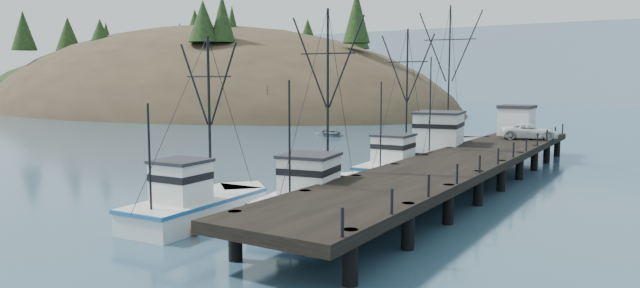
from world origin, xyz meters
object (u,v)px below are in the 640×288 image
object	(u,v)px
work_vessel	(444,150)
pickup_truck	(529,131)
pier_shed	(517,120)
trawler_far	(401,166)
motorboat	(331,136)
trawler_mid	(200,205)
trawler_near	(321,195)
pier	(462,162)

from	to	relation	value
work_vessel	pickup_truck	size ratio (longest dim) A/B	3.46
pier_shed	trawler_far	bearing A→B (deg)	-105.21
work_vessel	pier_shed	world-z (taller)	work_vessel
motorboat	trawler_mid	bearing A→B (deg)	-108.28
trawler_mid	work_vessel	world-z (taller)	work_vessel
work_vessel	trawler_near	bearing A→B (deg)	-89.34
trawler_mid	pickup_truck	distance (m)	32.24
pickup_truck	pier_shed	bearing A→B (deg)	9.56
motorboat	trawler_near	bearing A→B (deg)	-100.57
trawler_far	pickup_truck	size ratio (longest dim) A/B	2.31
pier	motorboat	world-z (taller)	pier
trawler_mid	pickup_truck	size ratio (longest dim) A/B	1.99
pier_shed	motorboat	world-z (taller)	pier_shed
trawler_near	trawler_mid	xyz separation A→B (m)	(-3.92, -5.30, -0.00)
work_vessel	pier	bearing A→B (deg)	-63.58
trawler_mid	trawler_far	distance (m)	17.95
trawler_mid	pier_shed	distance (m)	34.93
trawler_near	work_vessel	size ratio (longest dim) A/B	0.68
trawler_far	work_vessel	size ratio (longest dim) A/B	0.67
pickup_truck	work_vessel	bearing A→B (deg)	112.34
pier	pickup_truck	xyz separation A→B (m)	(1.14, 14.77, 0.98)
trawler_mid	motorboat	bearing A→B (deg)	112.46
pier	work_vessel	size ratio (longest dim) A/B	2.62
pier_shed	motorboat	distance (m)	26.23
work_vessel	pier_shed	bearing A→B (deg)	65.48
trawler_mid	pier	bearing A→B (deg)	62.43
pickup_truck	motorboat	bearing A→B (deg)	47.28
pier	pickup_truck	bearing A→B (deg)	85.59
trawler_mid	motorboat	size ratio (longest dim) A/B	1.84
pier_shed	motorboat	bearing A→B (deg)	162.83
trawler_near	pickup_truck	distance (m)	26.13
work_vessel	pickup_truck	world-z (taller)	work_vessel
work_vessel	motorboat	xyz separation A→B (m)	(-20.91, 16.29, -1.23)
motorboat	work_vessel	bearing A→B (deg)	-78.66
trawler_mid	work_vessel	xyz separation A→B (m)	(3.69, 25.37, 0.41)
pier	pier_shed	world-z (taller)	pier_shed
pier	pickup_truck	world-z (taller)	pickup_truck
trawler_near	motorboat	world-z (taller)	trawler_near
trawler_far	motorboat	size ratio (longest dim) A/B	2.14
trawler_mid	pier_shed	bearing A→B (deg)	77.37
trawler_near	work_vessel	bearing A→B (deg)	90.66
trawler_near	pier_shed	distance (m)	29.05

